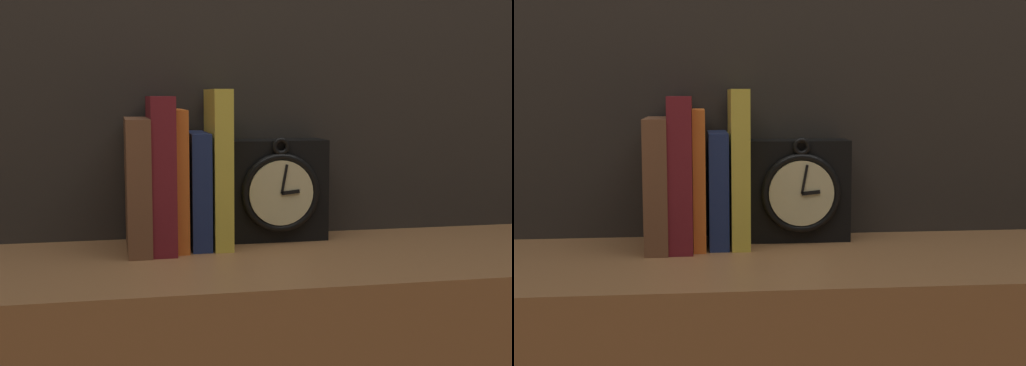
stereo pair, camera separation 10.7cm
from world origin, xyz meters
The scene contains 6 objects.
clock centered at (0.06, 0.13, 0.93)m, with size 0.17×0.08×0.18m.
book_slot0_brown centered at (-0.17, 0.09, 0.95)m, with size 0.04×0.16×0.21m.
book_slot1_maroon centered at (-0.14, 0.10, 0.96)m, with size 0.04×0.15×0.24m.
book_slot2_orange centered at (-0.11, 0.11, 0.95)m, with size 0.02×0.14×0.22m.
book_slot3_navy centered at (-0.08, 0.11, 0.94)m, with size 0.03×0.13×0.19m.
book_slot4_yellow centered at (-0.04, 0.11, 0.97)m, with size 0.03×0.13×0.26m.
Camera 1 is at (-0.21, -1.04, 1.09)m, focal length 50.00 mm.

